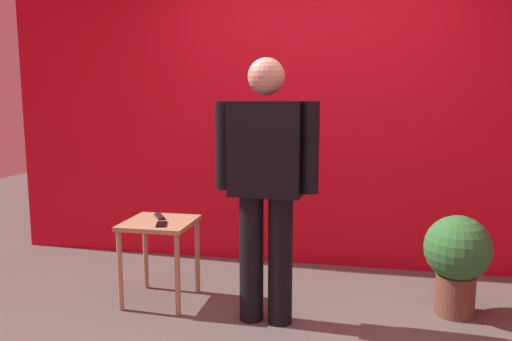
# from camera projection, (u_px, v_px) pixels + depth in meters

# --- Properties ---
(back_wall_red) EXTENTS (5.54, 0.12, 3.18)m
(back_wall_red) POSITION_uv_depth(u_px,v_px,m) (311.00, 83.00, 4.27)
(back_wall_red) COLOR red
(back_wall_red) RESTS_ON ground_plane
(standing_person) EXTENTS (0.68, 0.26, 1.71)m
(standing_person) POSITION_uv_depth(u_px,v_px,m) (266.00, 178.00, 3.17)
(standing_person) COLOR black
(standing_person) RESTS_ON ground_plane
(side_table) EXTENTS (0.48, 0.48, 0.60)m
(side_table) POSITION_uv_depth(u_px,v_px,m) (160.00, 235.00, 3.56)
(side_table) COLOR tan
(side_table) RESTS_ON ground_plane
(cell_phone) EXTENTS (0.11, 0.16, 0.01)m
(cell_phone) POSITION_uv_depth(u_px,v_px,m) (162.00, 224.00, 3.42)
(cell_phone) COLOR black
(cell_phone) RESTS_ON side_table
(tv_remote) EXTENTS (0.13, 0.17, 0.02)m
(tv_remote) POSITION_uv_depth(u_px,v_px,m) (159.00, 216.00, 3.63)
(tv_remote) COLOR black
(tv_remote) RESTS_ON side_table
(potted_plant) EXTENTS (0.44, 0.44, 0.69)m
(potted_plant) POSITION_uv_depth(u_px,v_px,m) (457.00, 257.00, 3.34)
(potted_plant) COLOR brown
(potted_plant) RESTS_ON ground_plane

